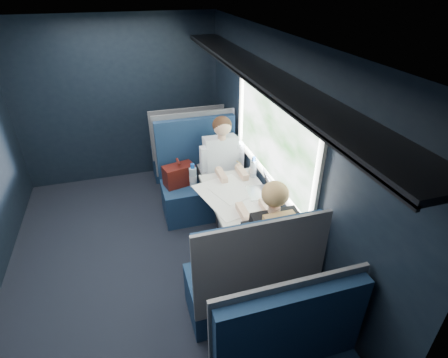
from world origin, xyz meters
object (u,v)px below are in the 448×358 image
object	(u,v)px
seat_bay_far	(247,283)
seat_row_front	(187,152)
laptop	(263,188)
cup	(253,172)
seat_bay_near	(200,182)
bottle_small	(253,168)
woman	(269,237)
man	(223,165)
table	(236,201)

from	to	relation	value
seat_bay_far	seat_row_front	xyz separation A→B (m)	(0.00, 2.67, -0.00)
laptop	cup	world-z (taller)	laptop
seat_bay_near	bottle_small	size ratio (longest dim) A/B	5.12
woman	cup	xyz separation A→B (m)	(0.23, 1.03, 0.06)
seat_bay_far	seat_row_front	distance (m)	2.67
seat_row_front	man	size ratio (longest dim) A/B	0.88
seat_row_front	laptop	world-z (taller)	seat_row_front
table	bottle_small	distance (m)	0.46
seat_bay_far	laptop	world-z (taller)	seat_bay_far
table	seat_row_front	world-z (taller)	seat_row_front
table	laptop	size ratio (longest dim) A/B	3.20
seat_bay_near	man	distance (m)	0.43
man	bottle_small	xyz separation A→B (m)	(0.23, -0.40, 0.13)
cup	laptop	bearing A→B (deg)	-93.77
bottle_small	seat_bay_near	bearing A→B (deg)	130.76
man	table	bearing A→B (deg)	-95.52
seat_bay_near	table	bearing A→B (deg)	-77.22
cup	bottle_small	bearing A→B (deg)	-90.00
table	cup	distance (m)	0.45
seat_bay_near	seat_row_front	bearing A→B (deg)	89.04
seat_row_front	bottle_small	bearing A→B (deg)	-72.24
man	woman	size ratio (longest dim) A/B	1.00
man	laptop	size ratio (longest dim) A/B	4.23
seat_bay_far	man	xyz separation A→B (m)	(0.25, 1.57, 0.30)
woman	cup	size ratio (longest dim) A/B	13.33
seat_row_front	seat_bay_far	bearing A→B (deg)	-90.00
table	laptop	xyz separation A→B (m)	(0.27, -0.04, 0.14)
man	laptop	bearing A→B (deg)	-74.44
seat_bay_near	laptop	bearing A→B (deg)	-62.71
seat_row_front	man	world-z (taller)	man
seat_bay_far	bottle_small	world-z (taller)	seat_bay_far
table	cup	bearing A→B (deg)	46.88
seat_row_front	cup	distance (m)	1.60
seat_row_front	bottle_small	distance (m)	1.63
table	seat_row_front	distance (m)	1.82
seat_bay_far	cup	bearing A→B (deg)	68.08
woman	bottle_small	world-z (taller)	woman
seat_bay_far	man	bearing A→B (deg)	80.97
bottle_small	seat_row_front	bearing A→B (deg)	107.76
man	cup	xyz separation A→B (m)	(0.23, -0.38, 0.07)
man	laptop	xyz separation A→B (m)	(0.21, -0.74, 0.08)
seat_bay_near	woman	world-z (taller)	woman
seat_bay_near	bottle_small	world-z (taller)	seat_bay_near
seat_bay_far	bottle_small	distance (m)	1.34
seat_bay_near	seat_row_front	world-z (taller)	seat_bay_near
woman	laptop	world-z (taller)	woman
man	woman	bearing A→B (deg)	-90.00
seat_bay_far	cup	distance (m)	1.34
man	cup	bearing A→B (deg)	-58.88
seat_bay_near	seat_row_front	distance (m)	0.92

